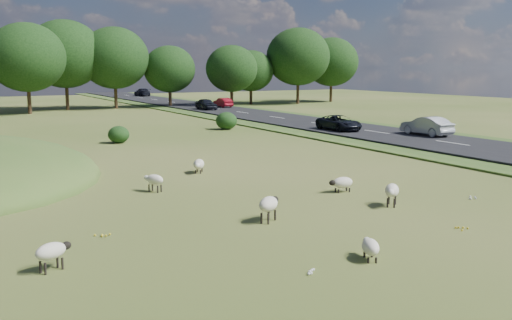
# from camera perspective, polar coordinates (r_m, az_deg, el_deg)

# --- Properties ---
(ground) EXTENTS (160.00, 160.00, 0.00)m
(ground) POSITION_cam_1_polar(r_m,az_deg,el_deg) (42.09, -13.01, 1.49)
(ground) COLOR #3B561B
(ground) RESTS_ON ground
(road) EXTENTS (8.00, 150.00, 0.25)m
(road) POSITION_cam_1_polar(r_m,az_deg,el_deg) (59.38, 3.12, 4.02)
(road) COLOR black
(road) RESTS_ON ground
(treeline) EXTENTS (96.28, 14.66, 11.70)m
(treeline) POSITION_cam_1_polar(r_m,az_deg,el_deg) (76.30, -21.42, 9.39)
(treeline) COLOR black
(treeline) RESTS_ON ground
(shrubs) EXTENTS (24.56, 9.01, 1.57)m
(shrubs) POSITION_cam_1_polar(r_m,az_deg,el_deg) (47.70, -11.86, 3.27)
(shrubs) COLOR black
(shrubs) RESTS_ON ground
(sheep_0) EXTENTS (0.85, 1.11, 0.79)m
(sheep_0) POSITION_cam_1_polar(r_m,az_deg,el_deg) (25.77, -10.14, -1.95)
(sheep_0) COLOR beige
(sheep_0) RESTS_ON ground
(sheep_1) EXTENTS (1.21, 0.60, 0.69)m
(sheep_1) POSITION_cam_1_polar(r_m,az_deg,el_deg) (25.58, 8.60, -2.26)
(sheep_1) COLOR beige
(sheep_1) RESTS_ON ground
(sheep_2) EXTENTS (1.27, 1.07, 0.92)m
(sheep_2) POSITION_cam_1_polar(r_m,az_deg,el_deg) (20.46, 1.29, -4.44)
(sheep_2) COLOR beige
(sheep_2) RESTS_ON ground
(sheep_3) EXTENTS (1.17, 1.15, 0.90)m
(sheep_3) POSITION_cam_1_polar(r_m,az_deg,el_deg) (23.36, 13.43, -3.01)
(sheep_3) COLOR beige
(sheep_3) RESTS_ON ground
(sheep_4) EXTENTS (0.83, 1.11, 0.62)m
(sheep_4) POSITION_cam_1_polar(r_m,az_deg,el_deg) (16.87, 11.35, -8.50)
(sheep_4) COLOR beige
(sheep_4) RESTS_ON ground
(sheep_5) EXTENTS (1.14, 0.82, 0.80)m
(sheep_5) POSITION_cam_1_polar(r_m,az_deg,el_deg) (16.59, -19.75, -8.58)
(sheep_5) COLOR beige
(sheep_5) RESTS_ON ground
(sheep_6) EXTENTS (1.01, 1.28, 0.73)m
(sheep_6) POSITION_cam_1_polar(r_m,az_deg,el_deg) (30.09, -5.75, -0.43)
(sheep_6) COLOR beige
(sheep_6) RESTS_ON ground
(car_0) EXTENTS (1.64, 4.08, 1.39)m
(car_0) POSITION_cam_1_polar(r_m,az_deg,el_deg) (72.87, -5.00, 5.60)
(car_0) COLOR black
(car_0) RESTS_ON road
(car_1) EXTENTS (1.54, 4.42, 1.46)m
(car_1) POSITION_cam_1_polar(r_m,az_deg,el_deg) (46.71, 16.69, 3.29)
(car_1) COLOR #A0A3A8
(car_1) RESTS_ON road
(car_2) EXTENTS (1.31, 3.76, 1.24)m
(car_2) POSITION_cam_1_polar(r_m,az_deg,el_deg) (77.18, -3.32, 5.76)
(car_2) COLOR maroon
(car_2) RESTS_ON road
(car_4) EXTENTS (2.08, 4.50, 1.25)m
(car_4) POSITION_cam_1_polar(r_m,az_deg,el_deg) (48.90, 8.30, 3.71)
(car_4) COLOR black
(car_4) RESTS_ON road
(car_5) EXTENTS (1.98, 4.87, 1.41)m
(car_5) POSITION_cam_1_polar(r_m,az_deg,el_deg) (109.86, -11.30, 6.66)
(car_5) COLOR black
(car_5) RESTS_ON road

